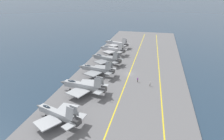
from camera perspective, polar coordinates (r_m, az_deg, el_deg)
ground_plane at (r=81.93m, az=4.96°, el=-1.42°), size 2000.00×2000.00×0.00m
carrier_deck at (r=81.85m, az=4.96°, el=-1.29°), size 180.72×43.95×0.40m
deck_stripe_foul_line at (r=81.18m, az=13.44°, el=-1.88°), size 162.53×6.91×0.01m
deck_stripe_centerline at (r=81.77m, az=4.97°, el=-1.16°), size 162.65×0.36×0.01m
parked_jet_nearest at (r=53.96m, az=-15.31°, el=-11.99°), size 12.73×15.39×6.36m
parked_jet_second at (r=66.61m, az=-8.31°, el=-4.48°), size 13.59×17.16×6.43m
parked_jet_third at (r=79.58m, az=-4.40°, el=0.26°), size 12.87×15.96×6.37m
parked_jet_fourth at (r=92.93m, az=-1.73°, el=3.31°), size 13.20×16.63×6.15m
parked_jet_fifth at (r=106.67m, az=0.08°, el=5.95°), size 12.14×15.77×6.61m
parked_jet_sixth at (r=119.87m, az=1.29°, el=7.64°), size 12.06×16.27×6.08m
crew_purple_vest at (r=74.72m, az=7.33°, el=-2.73°), size 0.40×0.46×1.80m
crew_white_vest at (r=72.35m, az=10.82°, el=-3.85°), size 0.30×0.41×1.71m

